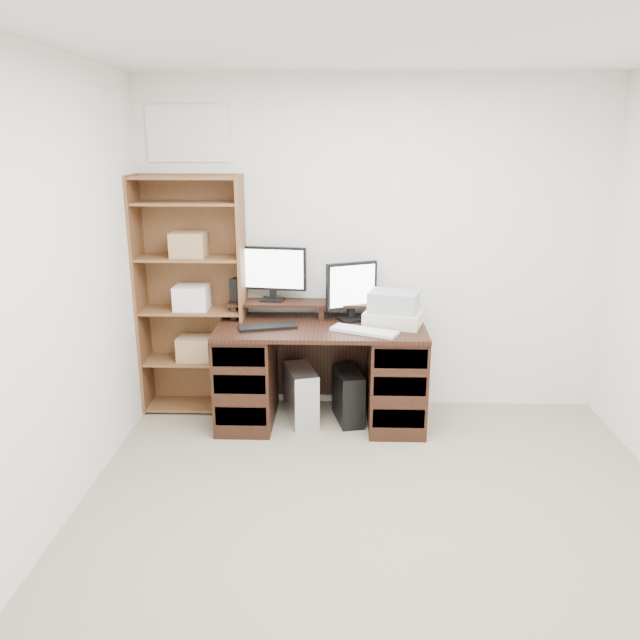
{
  "coord_description": "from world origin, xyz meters",
  "views": [
    {
      "loc": [
        -0.24,
        -2.67,
        2.04
      ],
      "look_at": [
        -0.37,
        1.43,
        0.85
      ],
      "focal_mm": 35.0,
      "sensor_mm": 36.0,
      "label": 1
    }
  ],
  "objects_px": {
    "monitor_small": "(352,289)",
    "tower_black": "(348,395)",
    "printer": "(393,318)",
    "bookshelf": "(192,294)",
    "desk": "(321,372)",
    "tower_silver": "(301,394)",
    "monitor_wide": "(272,271)"
  },
  "relations": [
    {
      "from": "monitor_small",
      "to": "tower_black",
      "type": "height_order",
      "value": "monitor_small"
    },
    {
      "from": "monitor_small",
      "to": "printer",
      "type": "distance_m",
      "value": 0.37
    },
    {
      "from": "printer",
      "to": "bookshelf",
      "type": "height_order",
      "value": "bookshelf"
    },
    {
      "from": "desk",
      "to": "printer",
      "type": "bearing_deg",
      "value": 3.14
    },
    {
      "from": "tower_silver",
      "to": "bookshelf",
      "type": "height_order",
      "value": "bookshelf"
    },
    {
      "from": "desk",
      "to": "printer",
      "type": "xyz_separation_m",
      "value": [
        0.52,
        0.03,
        0.41
      ]
    },
    {
      "from": "desk",
      "to": "tower_black",
      "type": "xyz_separation_m",
      "value": [
        0.2,
        0.02,
        -0.19
      ]
    },
    {
      "from": "desk",
      "to": "printer",
      "type": "height_order",
      "value": "printer"
    },
    {
      "from": "desk",
      "to": "tower_silver",
      "type": "bearing_deg",
      "value": 179.12
    },
    {
      "from": "monitor_small",
      "to": "bookshelf",
      "type": "bearing_deg",
      "value": 152.84
    },
    {
      "from": "monitor_small",
      "to": "printer",
      "type": "relative_size",
      "value": 1.09
    },
    {
      "from": "desk",
      "to": "bookshelf",
      "type": "height_order",
      "value": "bookshelf"
    },
    {
      "from": "tower_silver",
      "to": "desk",
      "type": "bearing_deg",
      "value": -17.81
    },
    {
      "from": "desk",
      "to": "tower_black",
      "type": "relative_size",
      "value": 3.59
    },
    {
      "from": "bookshelf",
      "to": "desk",
      "type": "bearing_deg",
      "value": -12.3
    },
    {
      "from": "monitor_wide",
      "to": "printer",
      "type": "distance_m",
      "value": 0.97
    },
    {
      "from": "desk",
      "to": "tower_silver",
      "type": "relative_size",
      "value": 3.66
    },
    {
      "from": "bookshelf",
      "to": "tower_black",
      "type": "bearing_deg",
      "value": -9.44
    },
    {
      "from": "tower_silver",
      "to": "monitor_small",
      "type": "bearing_deg",
      "value": 4.18
    },
    {
      "from": "monitor_small",
      "to": "tower_silver",
      "type": "xyz_separation_m",
      "value": [
        -0.37,
        -0.14,
        -0.78
      ]
    },
    {
      "from": "tower_black",
      "to": "printer",
      "type": "bearing_deg",
      "value": -10.14
    },
    {
      "from": "tower_silver",
      "to": "tower_black",
      "type": "bearing_deg",
      "value": -14.61
    },
    {
      "from": "monitor_wide",
      "to": "monitor_small",
      "type": "xyz_separation_m",
      "value": [
        0.59,
        -0.1,
        -0.11
      ]
    },
    {
      "from": "monitor_small",
      "to": "printer",
      "type": "bearing_deg",
      "value": -45.15
    },
    {
      "from": "monitor_small",
      "to": "printer",
      "type": "height_order",
      "value": "monitor_small"
    },
    {
      "from": "monitor_wide",
      "to": "printer",
      "type": "relative_size",
      "value": 1.29
    },
    {
      "from": "monitor_wide",
      "to": "bookshelf",
      "type": "xyz_separation_m",
      "value": [
        -0.61,
        -0.04,
        -0.18
      ]
    },
    {
      "from": "printer",
      "to": "bookshelf",
      "type": "bearing_deg",
      "value": -170.72
    },
    {
      "from": "monitor_small",
      "to": "tower_silver",
      "type": "height_order",
      "value": "monitor_small"
    },
    {
      "from": "desk",
      "to": "monitor_wide",
      "type": "height_order",
      "value": "monitor_wide"
    },
    {
      "from": "tower_silver",
      "to": "bookshelf",
      "type": "distance_m",
      "value": 1.11
    },
    {
      "from": "printer",
      "to": "monitor_wide",
      "type": "bearing_deg",
      "value": -177.54
    }
  ]
}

